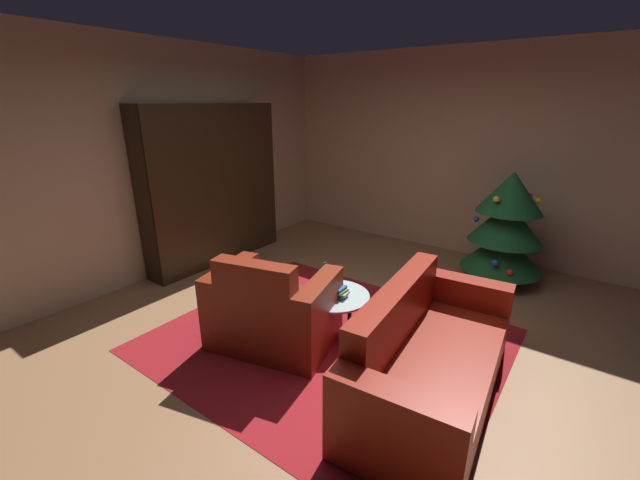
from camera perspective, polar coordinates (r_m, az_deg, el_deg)
name	(u,v)px	position (r m, az deg, el deg)	size (l,w,h in m)	color
ground_plane	(347,338)	(3.76, 3.94, -13.91)	(6.81, 6.81, 0.00)	#976A46
wall_back	(462,155)	(5.83, 19.79, 11.49)	(5.48, 0.06, 2.75)	tan
wall_left	(156,162)	(5.16, -22.51, 10.27)	(0.06, 5.79, 2.75)	tan
area_rug	(327,340)	(3.73, 1.06, -14.16)	(2.90, 2.52, 0.01)	maroon
bookshelf_unit	(221,187)	(5.45, -14.08, 7.41)	(0.35, 1.97, 2.04)	black
armchair_red	(272,312)	(3.55, -6.93, -10.22)	(1.19, 0.97, 0.88)	maroon
couch_red	(428,360)	(3.11, 15.24, -16.27)	(0.95, 1.89, 0.82)	maroon
coffee_table	(334,298)	(3.65, 1.97, -8.41)	(0.65, 0.65, 0.40)	black
book_stack_on_table	(336,291)	(3.59, 2.32, -7.39)	(0.23, 0.15, 0.09)	#295186
bottle_on_table	(325,277)	(3.73, 0.70, -5.38)	(0.08, 0.08, 0.25)	navy
decorated_tree	(506,226)	(5.09, 25.20, 1.77)	(0.92, 0.92, 1.32)	brown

